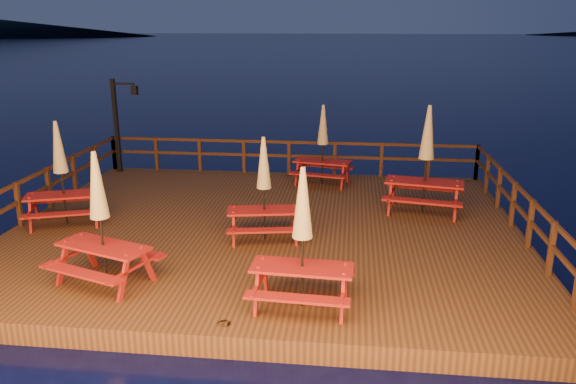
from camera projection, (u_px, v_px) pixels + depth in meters
name	position (u px, v px, depth m)	size (l,w,h in m)	color
ground	(266.00, 241.00, 13.63)	(500.00, 500.00, 0.00)	#050632
deck	(266.00, 234.00, 13.57)	(12.00, 10.00, 0.40)	#402514
deck_piles	(267.00, 253.00, 13.72)	(11.44, 9.44, 1.40)	#372111
railing	(276.00, 176.00, 14.98)	(11.80, 9.75, 1.10)	#372111
lamp_post	(120.00, 117.00, 17.90)	(0.85, 0.18, 3.00)	black
picnic_table_0	(426.00, 158.00, 14.08)	(2.19, 1.91, 2.76)	maroon
picnic_table_1	(302.00, 236.00, 9.35)	(1.81, 1.52, 2.48)	maroon
picnic_table_2	(61.00, 172.00, 13.29)	(2.14, 1.95, 2.52)	maroon
picnic_table_3	(100.00, 217.00, 10.20)	(2.15, 1.96, 2.53)	maroon
picnic_table_4	(323.00, 144.00, 16.66)	(1.92, 1.69, 2.40)	maroon
picnic_table_5	(264.00, 187.00, 12.36)	(1.85, 1.62, 2.35)	maroon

